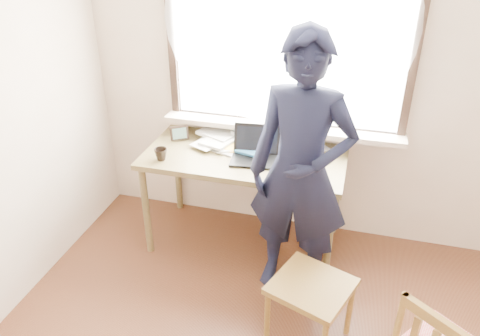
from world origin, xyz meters
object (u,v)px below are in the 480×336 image
(desk, at_px, (245,164))
(mug_white, at_px, (237,135))
(laptop, at_px, (256,151))
(person, at_px, (301,173))
(work_chair, at_px, (311,293))
(mug_dark, at_px, (161,154))

(desk, relative_size, mug_white, 13.17)
(laptop, xyz_separation_m, person, (0.38, -0.35, 0.07))
(mug_white, bearing_deg, laptop, -50.92)
(work_chair, bearing_deg, laptop, 123.71)
(mug_dark, bearing_deg, laptop, 17.39)
(laptop, distance_m, work_chair, 1.10)
(laptop, bearing_deg, work_chair, -56.29)
(mug_white, bearing_deg, desk, -62.31)
(mug_dark, height_order, person, person)
(desk, xyz_separation_m, mug_white, (-0.12, 0.23, 0.13))
(mug_white, distance_m, work_chair, 1.40)
(person, bearing_deg, mug_dark, 177.02)
(mug_white, xyz_separation_m, person, (0.59, -0.61, 0.08))
(desk, height_order, work_chair, desk)
(laptop, distance_m, person, 0.52)
(mug_white, relative_size, mug_dark, 1.18)
(mug_white, relative_size, person, 0.06)
(mug_dark, distance_m, person, 1.05)
(desk, bearing_deg, mug_white, 117.69)
(mug_dark, bearing_deg, work_chair, -27.22)
(desk, xyz_separation_m, work_chair, (0.64, -0.86, -0.33))
(laptop, bearing_deg, mug_dark, -162.61)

